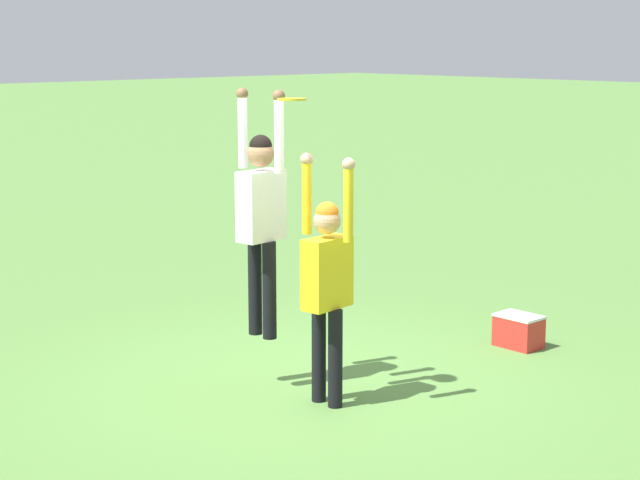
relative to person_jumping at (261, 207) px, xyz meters
The scene contains 5 objects.
ground_plane 1.62m from the person_jumping, 62.92° to the left, with size 120.00×120.00×0.00m, color #56843D.
person_jumping is the anchor object (origin of this frame).
person_defending 0.88m from the person_jumping, ahead, with size 0.59×0.46×2.07m.
frisbee 1.07m from the person_jumping, 10.98° to the right, with size 0.23×0.23×0.02m.
cooler_box 3.06m from the person_jumping, 73.01° to the left, with size 0.44×0.30×0.32m.
Camera 1 is at (6.71, -6.05, 2.99)m, focal length 60.00 mm.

